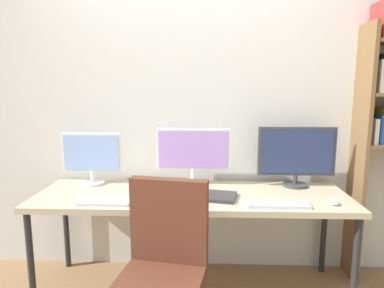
# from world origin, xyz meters

# --- Properties ---
(wall_back) EXTENTS (4.60, 0.10, 2.60)m
(wall_back) POSITION_xyz_m (0.00, 1.02, 1.30)
(wall_back) COLOR silver
(wall_back) RESTS_ON ground_plane
(desk) EXTENTS (2.20, 0.68, 0.74)m
(desk) POSITION_xyz_m (0.00, 0.60, 0.69)
(desk) COLOR tan
(desk) RESTS_ON ground_plane
(monitor_left) EXTENTS (0.46, 0.18, 0.40)m
(monitor_left) POSITION_xyz_m (-0.78, 0.81, 0.96)
(monitor_left) COLOR silver
(monitor_left) RESTS_ON desk
(monitor_center) EXTENTS (0.56, 0.18, 0.44)m
(monitor_center) POSITION_xyz_m (0.00, 0.81, 1.00)
(monitor_center) COLOR silver
(monitor_center) RESTS_ON desk
(monitor_right) EXTENTS (0.58, 0.18, 0.46)m
(monitor_right) POSITION_xyz_m (0.78, 0.81, 0.99)
(monitor_right) COLOR #38383D
(monitor_right) RESTS_ON desk
(keyboard_left) EXTENTS (0.34, 0.13, 0.02)m
(keyboard_left) POSITION_xyz_m (-0.56, 0.37, 0.75)
(keyboard_left) COLOR silver
(keyboard_left) RESTS_ON desk
(keyboard_right) EXTENTS (0.39, 0.13, 0.02)m
(keyboard_right) POSITION_xyz_m (0.56, 0.37, 0.75)
(keyboard_right) COLOR silver
(keyboard_right) RESTS_ON desk
(computer_mouse) EXTENTS (0.06, 0.10, 0.03)m
(computer_mouse) POSITION_xyz_m (0.93, 0.41, 0.76)
(computer_mouse) COLOR silver
(computer_mouse) RESTS_ON desk
(laptop_closed) EXTENTS (0.36, 0.28, 0.02)m
(laptop_closed) POSITION_xyz_m (0.14, 0.52, 0.75)
(laptop_closed) COLOR #2D2D2D
(laptop_closed) RESTS_ON desk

